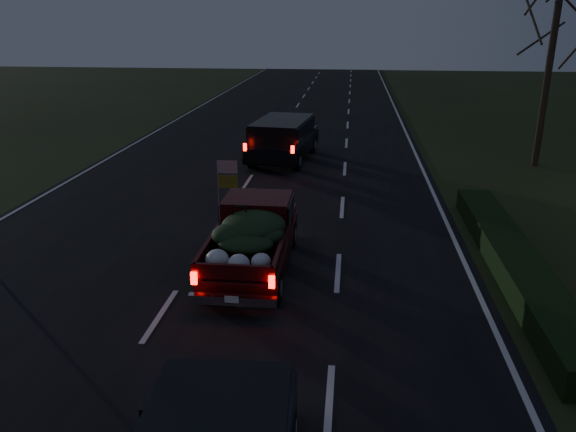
# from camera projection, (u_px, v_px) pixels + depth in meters

# --- Properties ---
(ground) EXTENTS (120.00, 120.00, 0.00)m
(ground) POSITION_uv_depth(u_px,v_px,m) (160.00, 316.00, 11.61)
(ground) COLOR black
(ground) RESTS_ON ground
(road_asphalt) EXTENTS (14.00, 120.00, 0.02)m
(road_asphalt) POSITION_uv_depth(u_px,v_px,m) (160.00, 315.00, 11.60)
(road_asphalt) COLOR black
(road_asphalt) RESTS_ON ground
(hedge_row) EXTENTS (1.00, 10.00, 0.60)m
(hedge_row) POSITION_uv_depth(u_px,v_px,m) (514.00, 261.00, 13.50)
(hedge_row) COLOR black
(hedge_row) RESTS_ON ground
(bare_tree_far) EXTENTS (3.60, 3.60, 7.00)m
(bare_tree_far) POSITION_uv_depth(u_px,v_px,m) (554.00, 34.00, 21.78)
(bare_tree_far) COLOR black
(bare_tree_far) RESTS_ON ground
(pickup_truck) EXTENTS (1.79, 4.61, 2.41)m
(pickup_truck) POSITION_uv_depth(u_px,v_px,m) (253.00, 234.00, 13.52)
(pickup_truck) COLOR #3F080A
(pickup_truck) RESTS_ON ground
(lead_suv) EXTENTS (2.71, 5.31, 1.47)m
(lead_suv) POSITION_uv_depth(u_px,v_px,m) (283.00, 135.00, 23.91)
(lead_suv) COLOR black
(lead_suv) RESTS_ON ground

